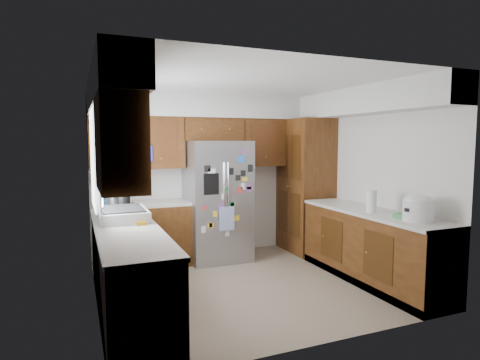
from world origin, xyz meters
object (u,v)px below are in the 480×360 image
object	(u,v)px
fridge	(217,201)
rice_cooker	(419,207)
paper_towel	(371,201)
pantry	(305,186)

from	to	relation	value
fridge	rice_cooker	world-z (taller)	fridge
rice_cooker	paper_towel	distance (m)	0.64
fridge	rice_cooker	distance (m)	2.84
paper_towel	pantry	bearing A→B (deg)	86.36
fridge	paper_towel	distance (m)	2.26
rice_cooker	paper_towel	size ratio (longest dim) A/B	1.25
fridge	rice_cooker	bearing A→B (deg)	-58.02
rice_cooker	paper_towel	world-z (taller)	rice_cooker
pantry	fridge	xyz separation A→B (m)	(-1.50, 0.05, -0.17)
fridge	rice_cooker	xyz separation A→B (m)	(1.50, -2.40, 0.17)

